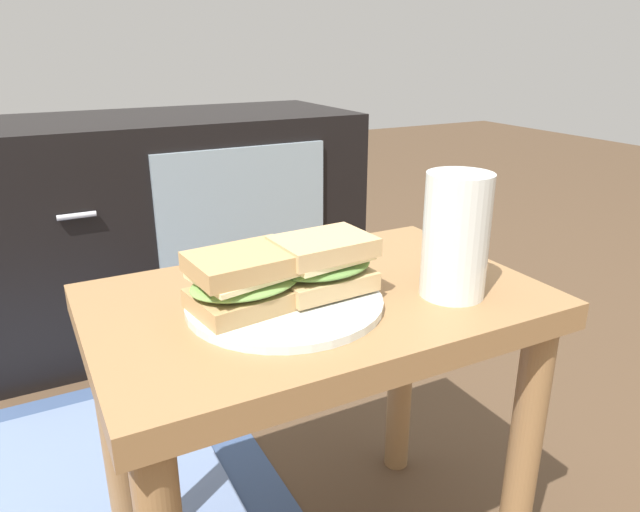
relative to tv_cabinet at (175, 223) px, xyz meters
The scene contains 6 objects.
side_table 0.95m from the tv_cabinet, 93.37° to the right, with size 0.56×0.36×0.46m.
tv_cabinet is the anchor object (origin of this frame).
plate 0.98m from the tv_cabinet, 96.38° to the right, with size 0.24×0.24×0.01m, color silver.
sandwich_front 1.00m from the tv_cabinet, 99.20° to the right, with size 0.14×0.11×0.07m.
sandwich_back 0.99m from the tv_cabinet, 93.53° to the right, with size 0.13×0.10×0.07m.
beer_glass 1.06m from the tv_cabinet, 84.83° to the right, with size 0.08×0.08×0.15m.
Camera 1 is at (-0.31, -0.60, 0.76)m, focal length 33.04 mm.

